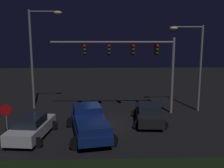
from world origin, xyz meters
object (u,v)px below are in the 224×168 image
(traffic_signal_gantry, at_px, (133,55))
(stop_sign, at_px, (6,114))
(car_sedan_far, at_px, (149,114))
(street_lamp_left, at_px, (37,48))
(street_lamp_right, at_px, (194,57))
(pickup_truck, at_px, (89,121))
(car_sedan, at_px, (31,127))

(traffic_signal_gantry, bearing_deg, stop_sign, -149.73)
(car_sedan_far, xyz_separation_m, street_lamp_left, (-9.35, 4.58, 4.84))
(car_sedan_far, xyz_separation_m, street_lamp_right, (4.41, 3.21, 4.08))
(pickup_truck, height_order, street_lamp_left, street_lamp_left)
(pickup_truck, bearing_deg, street_lamp_right, -68.60)
(traffic_signal_gantry, bearing_deg, street_lamp_right, 6.72)
(car_sedan, xyz_separation_m, street_lamp_left, (-1.26, 7.28, 4.84))
(car_sedan_far, distance_m, traffic_signal_gantry, 5.09)
(traffic_signal_gantry, bearing_deg, pickup_truck, -125.05)
(car_sedan_far, distance_m, street_lamp_left, 11.48)
(street_lamp_left, distance_m, street_lamp_right, 13.85)
(street_lamp_right, bearing_deg, pickup_truck, -147.67)
(pickup_truck, relative_size, stop_sign, 2.55)
(car_sedan_far, height_order, stop_sign, stop_sign)
(traffic_signal_gantry, height_order, street_lamp_left, street_lamp_left)
(stop_sign, bearing_deg, car_sedan_far, 14.69)
(street_lamp_left, height_order, stop_sign, street_lamp_left)
(car_sedan, xyz_separation_m, car_sedan_far, (8.09, 2.69, 0.00))
(pickup_truck, distance_m, car_sedan, 3.71)
(traffic_signal_gantry, height_order, street_lamp_right, street_lamp_right)
(car_sedan_far, bearing_deg, pickup_truck, 123.26)
(stop_sign, bearing_deg, traffic_signal_gantry, 30.27)
(pickup_truck, relative_size, traffic_signal_gantry, 0.55)
(car_sedan, relative_size, traffic_signal_gantry, 0.44)
(pickup_truck, height_order, street_lamp_right, street_lamp_right)
(street_lamp_left, bearing_deg, traffic_signal_gantry, -13.39)
(car_sedan, relative_size, stop_sign, 2.05)
(pickup_truck, relative_size, car_sedan_far, 1.25)
(pickup_truck, relative_size, car_sedan, 1.24)
(car_sedan, height_order, stop_sign, stop_sign)
(pickup_truck, xyz_separation_m, traffic_signal_gantry, (3.47, 4.95, 4.03))
(car_sedan_far, relative_size, traffic_signal_gantry, 0.44)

